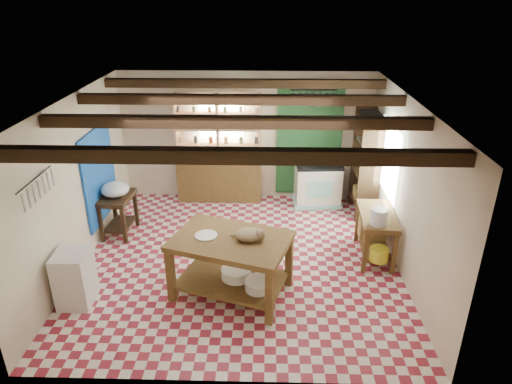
{
  "coord_description": "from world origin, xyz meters",
  "views": [
    {
      "loc": [
        0.43,
        -6.29,
        4.07
      ],
      "look_at": [
        0.25,
        0.3,
        1.08
      ],
      "focal_mm": 32.0,
      "sensor_mm": 36.0,
      "label": 1
    }
  ],
  "objects_px": {
    "work_table": "(231,266)",
    "white_cabinet": "(75,278)",
    "right_counter": "(375,235)",
    "stove": "(318,184)",
    "prep_table": "(119,215)",
    "cat": "(249,234)"
  },
  "relations": [
    {
      "from": "prep_table",
      "to": "cat",
      "type": "relative_size",
      "value": 1.95
    },
    {
      "from": "prep_table",
      "to": "right_counter",
      "type": "distance_m",
      "value": 4.43
    },
    {
      "from": "work_table",
      "to": "white_cabinet",
      "type": "xyz_separation_m",
      "value": [
        -2.15,
        -0.27,
        -0.05
      ]
    },
    {
      "from": "stove",
      "to": "prep_table",
      "type": "height_order",
      "value": "stove"
    },
    {
      "from": "work_table",
      "to": "white_cabinet",
      "type": "height_order",
      "value": "work_table"
    },
    {
      "from": "cat",
      "to": "white_cabinet",
      "type": "bearing_deg",
      "value": -166.29
    },
    {
      "from": "prep_table",
      "to": "cat",
      "type": "distance_m",
      "value": 3.0
    },
    {
      "from": "white_cabinet",
      "to": "right_counter",
      "type": "relative_size",
      "value": 0.73
    },
    {
      "from": "white_cabinet",
      "to": "right_counter",
      "type": "bearing_deg",
      "value": 14.6
    },
    {
      "from": "stove",
      "to": "right_counter",
      "type": "bearing_deg",
      "value": -73.03
    },
    {
      "from": "stove",
      "to": "work_table",
      "type": "bearing_deg",
      "value": -120.36
    },
    {
      "from": "white_cabinet",
      "to": "cat",
      "type": "relative_size",
      "value": 2.08
    },
    {
      "from": "stove",
      "to": "white_cabinet",
      "type": "relative_size",
      "value": 1.14
    },
    {
      "from": "stove",
      "to": "cat",
      "type": "bearing_deg",
      "value": -116.17
    },
    {
      "from": "white_cabinet",
      "to": "right_counter",
      "type": "xyz_separation_m",
      "value": [
        4.4,
        1.31,
        -0.01
      ]
    },
    {
      "from": "stove",
      "to": "right_counter",
      "type": "height_order",
      "value": "stove"
    },
    {
      "from": "work_table",
      "to": "right_counter",
      "type": "relative_size",
      "value": 1.45
    },
    {
      "from": "stove",
      "to": "right_counter",
      "type": "distance_m",
      "value": 2.1
    },
    {
      "from": "work_table",
      "to": "right_counter",
      "type": "height_order",
      "value": "work_table"
    },
    {
      "from": "work_table",
      "to": "cat",
      "type": "relative_size",
      "value": 4.14
    },
    {
      "from": "work_table",
      "to": "prep_table",
      "type": "bearing_deg",
      "value": 159.85
    },
    {
      "from": "prep_table",
      "to": "white_cabinet",
      "type": "relative_size",
      "value": 0.94
    }
  ]
}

